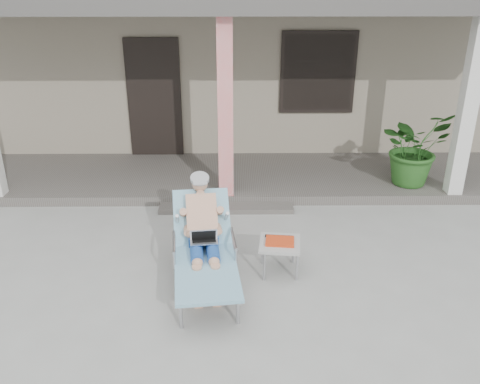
{
  "coord_description": "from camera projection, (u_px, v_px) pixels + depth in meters",
  "views": [
    {
      "loc": [
        0.13,
        -5.01,
        3.32
      ],
      "look_at": [
        0.19,
        0.6,
        0.85
      ],
      "focal_mm": 38.0,
      "sensor_mm": 36.0,
      "label": 1
    }
  ],
  "objects": [
    {
      "name": "potted_palm",
      "position": [
        414.0,
        147.0,
        7.97
      ],
      "size": [
        1.37,
        1.29,
        1.2
      ],
      "primitive_type": "imported",
      "rotation": [
        0.0,
        0.0,
        0.41
      ],
      "color": "#26591E",
      "rests_on": "porch_deck"
    },
    {
      "name": "porch_overhang",
      "position": [
        225.0,
        8.0,
        7.49
      ],
      "size": [
        10.0,
        2.3,
        2.85
      ],
      "color": "silver",
      "rests_on": "porch_deck"
    },
    {
      "name": "house",
      "position": [
        228.0,
        51.0,
        11.19
      ],
      "size": [
        10.4,
        5.4,
        3.3
      ],
      "color": "gray",
      "rests_on": "ground"
    },
    {
      "name": "side_table",
      "position": [
        280.0,
        245.0,
        5.94
      ],
      "size": [
        0.52,
        0.52,
        0.42
      ],
      "rotation": [
        0.0,
        0.0,
        -0.12
      ],
      "color": "#A9A9A4",
      "rests_on": "ground"
    },
    {
      "name": "porch_deck",
      "position": [
        227.0,
        177.0,
        8.63
      ],
      "size": [
        10.0,
        2.0,
        0.15
      ],
      "primitive_type": "cube",
      "color": "#605B56",
      "rests_on": "ground"
    },
    {
      "name": "ground",
      "position": [
        224.0,
        279.0,
        5.92
      ],
      "size": [
        60.0,
        60.0,
        0.0
      ],
      "primitive_type": "plane",
      "color": "#9E9E99",
      "rests_on": "ground"
    },
    {
      "name": "lounger",
      "position": [
        203.0,
        225.0,
        5.65
      ],
      "size": [
        0.85,
        1.82,
        1.16
      ],
      "rotation": [
        0.0,
        0.0,
        0.11
      ],
      "color": "#B7B7BC",
      "rests_on": "ground"
    },
    {
      "name": "porch_step",
      "position": [
        226.0,
        208.0,
        7.6
      ],
      "size": [
        2.0,
        0.3,
        0.07
      ],
      "primitive_type": "cube",
      "color": "#605B56",
      "rests_on": "ground"
    }
  ]
}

